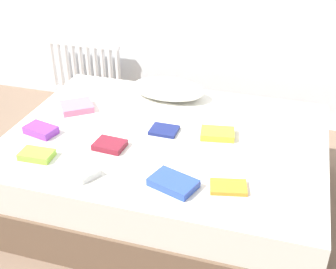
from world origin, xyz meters
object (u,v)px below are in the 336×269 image
object	(u,v)px
textbook_purple	(41,130)
textbook_pink	(77,107)
textbook_yellow	(217,134)
bed	(166,169)
textbook_navy	(164,130)
textbook_maroon	(110,145)
textbook_orange	(228,187)
textbook_lime	(37,155)
pillow	(168,89)
textbook_blue	(173,183)
radiator	(85,68)
textbook_white	(83,171)

from	to	relation	value
textbook_purple	textbook_pink	bearing A→B (deg)	92.43
textbook_yellow	textbook_pink	bearing A→B (deg)	165.94
bed	textbook_navy	distance (m)	0.27
textbook_pink	textbook_maroon	bearing A→B (deg)	-80.25
textbook_orange	textbook_lime	xyz separation A→B (m)	(-1.11, -0.03, 0.01)
textbook_lime	textbook_orange	bearing A→B (deg)	-0.74
textbook_orange	textbook_yellow	world-z (taller)	textbook_yellow
textbook_navy	textbook_maroon	size ratio (longest dim) A/B	0.96
pillow	textbook_blue	xyz separation A→B (m)	(0.33, -1.01, -0.05)
radiator	textbook_maroon	size ratio (longest dim) A/B	3.94
bed	pillow	world-z (taller)	pillow
textbook_navy	textbook_yellow	world-z (taller)	textbook_yellow
textbook_pink	textbook_white	xyz separation A→B (m)	(0.38, -0.68, -0.00)
textbook_pink	textbook_yellow	bearing A→B (deg)	-41.45
pillow	textbook_navy	distance (m)	0.49
radiator	textbook_yellow	xyz separation A→B (m)	(1.46, -1.12, 0.17)
bed	textbook_navy	bearing A→B (deg)	118.21
textbook_blue	textbook_white	world-z (taller)	textbook_blue
textbook_yellow	textbook_lime	size ratio (longest dim) A/B	1.10
bed	radiator	bearing A→B (deg)	133.79
textbook_lime	textbook_maroon	bearing A→B (deg)	29.52
pillow	textbook_navy	bearing A→B (deg)	-76.02
radiator	pillow	size ratio (longest dim) A/B	1.32
textbook_purple	textbook_lime	xyz separation A→B (m)	(0.12, -0.25, -0.00)
bed	textbook_yellow	distance (m)	0.42
pillow	bed	bearing A→B (deg)	-74.69
bed	textbook_lime	distance (m)	0.83
textbook_pink	textbook_white	distance (m)	0.78
textbook_pink	pillow	bearing A→B (deg)	-3.99
textbook_blue	textbook_navy	size ratio (longest dim) A/B	1.40
pillow	textbook_purple	xyz separation A→B (m)	(-0.62, -0.72, -0.05)
bed	textbook_white	xyz separation A→B (m)	(-0.32, -0.52, 0.27)
textbook_yellow	textbook_maroon	bearing A→B (deg)	-161.85
pillow	textbook_maroon	xyz separation A→B (m)	(-0.14, -0.75, -0.05)
textbook_maroon	textbook_navy	bearing A→B (deg)	51.06
textbook_orange	textbook_purple	size ratio (longest dim) A/B	0.97
textbook_pink	textbook_lime	distance (m)	0.62
pillow	textbook_purple	bearing A→B (deg)	-130.78
textbook_navy	textbook_yellow	bearing A→B (deg)	6.99
textbook_orange	textbook_navy	distance (m)	0.68
textbook_purple	textbook_lime	size ratio (longest dim) A/B	1.05
radiator	textbook_navy	bearing A→B (deg)	-45.72
textbook_navy	textbook_maroon	world-z (taller)	textbook_maroon
textbook_orange	textbook_white	world-z (taller)	textbook_white
radiator	textbook_pink	size ratio (longest dim) A/B	3.40
textbook_orange	textbook_maroon	xyz separation A→B (m)	(-0.75, 0.20, 0.01)
textbook_navy	bed	bearing A→B (deg)	-61.15
radiator	textbook_purple	size ratio (longest dim) A/B	3.59
pillow	textbook_blue	world-z (taller)	pillow
bed	textbook_yellow	size ratio (longest dim) A/B	9.64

